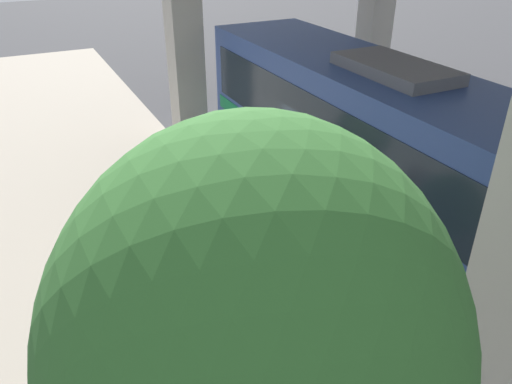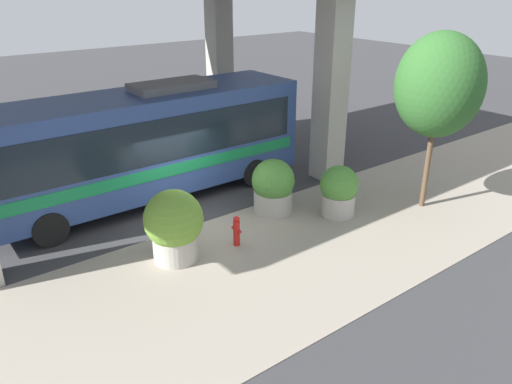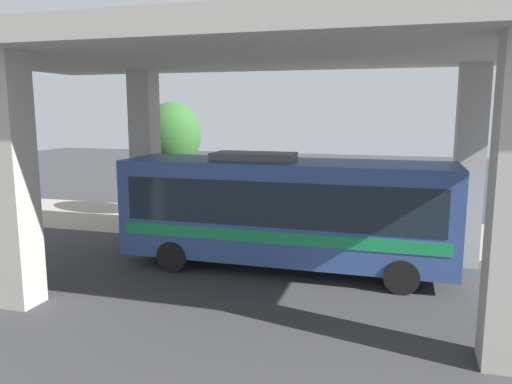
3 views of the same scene
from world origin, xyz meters
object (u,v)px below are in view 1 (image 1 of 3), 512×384
object	(u,v)px
planter_front	(282,266)
street_tree_near	(255,354)
planter_middle	(247,351)
planter_back	(177,178)
bus	(356,126)
fire_hydrant	(187,239)

from	to	relation	value
planter_front	street_tree_near	xyz separation A→B (m)	(-2.60, -4.15, 3.06)
planter_middle	street_tree_near	world-z (taller)	street_tree_near
planter_front	planter_back	bearing A→B (deg)	99.96
bus	fire_hydrant	distance (m)	4.70
bus	planter_front	distance (m)	4.37
planter_back	planter_front	bearing A→B (deg)	-80.04
fire_hydrant	street_tree_near	distance (m)	7.35
planter_front	street_tree_near	world-z (taller)	street_tree_near
planter_middle	planter_back	world-z (taller)	planter_back
planter_middle	fire_hydrant	bearing A→B (deg)	84.63
street_tree_near	bus	bearing A→B (deg)	48.45
planter_front	planter_back	world-z (taller)	planter_back
bus	street_tree_near	distance (m)	9.15
planter_middle	street_tree_near	xyz separation A→B (m)	(-1.20, -2.67, 3.11)
street_tree_near	planter_middle	bearing A→B (deg)	65.82
planter_front	street_tree_near	distance (m)	5.77
fire_hydrant	planter_middle	distance (m)	3.65
planter_back	planter_middle	bearing A→B (deg)	-97.73
fire_hydrant	planter_front	world-z (taller)	planter_front
fire_hydrant	planter_middle	size ratio (longest dim) A/B	0.56
bus	fire_hydrant	world-z (taller)	bus
planter_front	bus	bearing A→B (deg)	37.39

